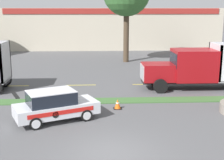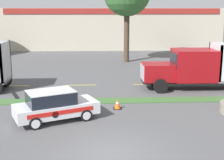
# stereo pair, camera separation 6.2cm
# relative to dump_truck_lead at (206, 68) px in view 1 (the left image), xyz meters

# --- Properties ---
(ground_plane) EXTENTS (600.00, 600.00, 0.00)m
(ground_plane) POSITION_rel_dump_truck_lead_xyz_m (-7.86, -10.78, -1.61)
(ground_plane) COLOR #515154
(grass_verge) EXTENTS (120.00, 1.26, 0.06)m
(grass_verge) POSITION_rel_dump_truck_lead_xyz_m (-7.86, -3.06, -1.58)
(grass_verge) COLOR #3D6633
(grass_verge) RESTS_ON ground_plane
(centre_line_3) EXTENTS (2.40, 0.14, 0.01)m
(centre_line_3) POSITION_rel_dump_truck_lead_xyz_m (-15.05, 1.57, -1.60)
(centre_line_3) COLOR yellow
(centre_line_3) RESTS_ON ground_plane
(centre_line_4) EXTENTS (2.40, 0.14, 0.01)m
(centre_line_4) POSITION_rel_dump_truck_lead_xyz_m (-9.65, 1.57, -1.60)
(centre_line_4) COLOR yellow
(centre_line_4) RESTS_ON ground_plane
(centre_line_5) EXTENTS (2.40, 0.14, 0.01)m
(centre_line_5) POSITION_rel_dump_truck_lead_xyz_m (-4.25, 1.57, -1.60)
(centre_line_5) COLOR yellow
(centre_line_5) RESTS_ON ground_plane
(centre_line_6) EXTENTS (2.40, 0.14, 0.01)m
(centre_line_6) POSITION_rel_dump_truck_lead_xyz_m (1.15, 1.57, -1.60)
(centre_line_6) COLOR yellow
(centre_line_6) RESTS_ON ground_plane
(dump_truck_lead) EXTENTS (11.48, 2.72, 3.49)m
(dump_truck_lead) POSITION_rel_dump_truck_lead_xyz_m (0.00, 0.00, 0.00)
(dump_truck_lead) COLOR black
(dump_truck_lead) RESTS_ON ground_plane
(rally_car) EXTENTS (4.87, 3.55, 1.74)m
(rally_car) POSITION_rel_dump_truck_lead_xyz_m (-10.70, -6.61, -0.74)
(rally_car) COLOR silver
(rally_car) RESTS_ON ground_plane
(traffic_cone) EXTENTS (0.51, 0.51, 0.60)m
(traffic_cone) POSITION_rel_dump_truck_lead_xyz_m (-7.11, -4.73, -1.31)
(traffic_cone) COLOR black
(traffic_cone) RESTS_ON ground_plane
(store_building_backdrop) EXTENTS (32.90, 12.10, 6.21)m
(store_building_backdrop) POSITION_rel_dump_truck_lead_xyz_m (-6.00, 28.83, 1.50)
(store_building_backdrop) COLOR #BCB29E
(store_building_backdrop) RESTS_ON ground_plane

